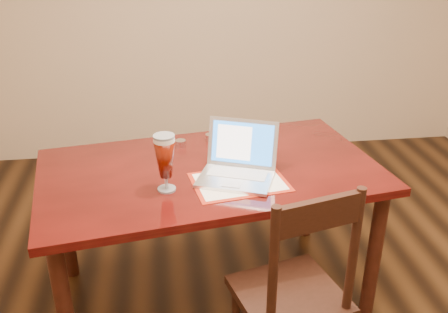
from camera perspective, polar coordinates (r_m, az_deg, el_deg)
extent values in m
cube|color=#CDAD88|center=(4.46, 0.48, 16.99)|extent=(4.50, 0.01, 2.70)
cube|color=#4A0C09|center=(2.63, -1.58, -1.72)|extent=(1.89, 1.25, 0.04)
cylinder|color=#36140D|center=(2.82, 16.78, -10.67)|extent=(0.08, 0.08, 0.78)
cylinder|color=#36140D|center=(3.12, -17.74, -6.98)|extent=(0.08, 0.08, 0.78)
cylinder|color=#36140D|center=(3.41, 9.65, -3.18)|extent=(0.08, 0.08, 0.78)
cube|color=#A4210F|center=(2.47, 1.78, -2.94)|extent=(0.51, 0.40, 0.00)
cube|color=white|center=(2.47, 1.78, -2.89)|extent=(0.46, 0.35, 0.00)
cube|color=silver|center=(2.48, 1.29, -2.61)|extent=(0.43, 0.37, 0.02)
cube|color=silver|center=(2.51, 1.55, -1.92)|extent=(0.32, 0.21, 0.00)
cube|color=silver|center=(2.41, 0.90, -3.18)|extent=(0.11, 0.09, 0.00)
cube|color=silver|center=(2.56, 2.13, 1.54)|extent=(0.36, 0.20, 0.24)
cube|color=blue|center=(2.55, 2.10, 1.52)|extent=(0.31, 0.17, 0.20)
cube|color=white|center=(2.56, 1.15, 1.61)|extent=(0.18, 0.11, 0.17)
cylinder|color=silver|center=(2.42, -6.56, -3.71)|extent=(0.09, 0.09, 0.01)
cylinder|color=silver|center=(2.40, -6.60, -2.95)|extent=(0.02, 0.02, 0.06)
cylinder|color=beige|center=(2.30, -6.87, 1.96)|extent=(0.10, 0.10, 0.02)
cylinder|color=silver|center=(2.30, -6.89, 2.31)|extent=(0.10, 0.10, 0.01)
cylinder|color=silver|center=(2.86, -4.99, 1.50)|extent=(0.06, 0.06, 0.04)
cylinder|color=silver|center=(2.94, -1.53, 2.20)|extent=(0.06, 0.06, 0.04)
cube|color=black|center=(2.35, 7.44, -15.51)|extent=(0.55, 0.53, 0.04)
cylinder|color=black|center=(2.70, 8.86, -16.17)|extent=(0.04, 0.04, 0.44)
cylinder|color=black|center=(1.96, 5.63, -13.03)|extent=(0.04, 0.04, 0.58)
cylinder|color=black|center=(2.13, 14.60, -10.38)|extent=(0.04, 0.04, 0.58)
cube|color=black|center=(1.92, 10.81, -6.52)|extent=(0.36, 0.12, 0.13)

